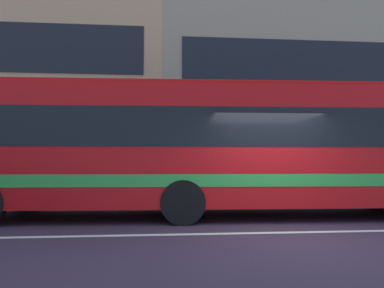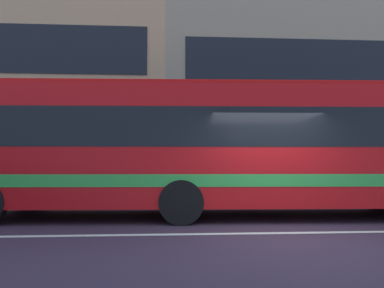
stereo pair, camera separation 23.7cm
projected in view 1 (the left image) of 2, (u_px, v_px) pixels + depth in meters
The scene contains 4 objects.
ground_plane at pixel (285, 233), 6.98m from camera, with size 160.00×160.00×0.00m, color #39293A.
lane_centre_line at pixel (285, 232), 6.98m from camera, with size 60.00×0.16×0.01m, color silver.
apartment_block_right at pixel (353, 98), 20.71m from camera, with size 22.41×8.55×10.22m.
transit_bus at pixel (211, 146), 9.13m from camera, with size 12.32×3.01×3.30m.
Camera 1 is at (-2.44, -6.87, 1.42)m, focal length 33.04 mm.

